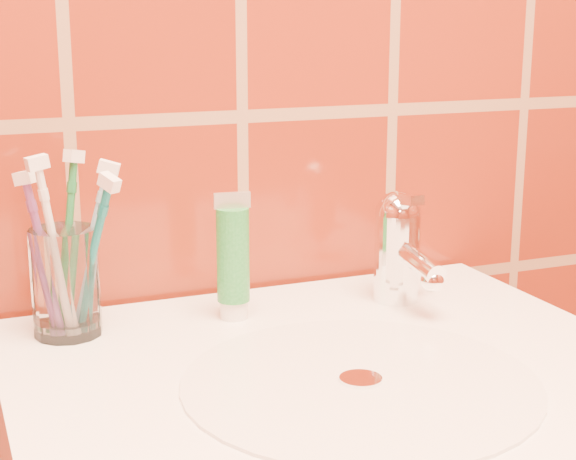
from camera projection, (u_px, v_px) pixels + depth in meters
name	position (u px, v px, depth m)	size (l,w,h in m)	color
glass_tumbler	(66.00, 282.00, 0.83)	(0.06, 0.06, 0.10)	white
toothpaste_tube	(233.00, 260.00, 0.88)	(0.04, 0.03, 0.13)	white
faucet	(399.00, 244.00, 0.93)	(0.05, 0.11, 0.12)	white
toothbrush_0	(89.00, 248.00, 0.84)	(0.07, 0.04, 0.17)	#77AFD4
toothbrush_1	(68.00, 242.00, 0.84)	(0.05, 0.04, 0.18)	#1D6C34
toothbrush_2	(44.00, 256.00, 0.82)	(0.05, 0.05, 0.17)	#77408A
toothbrush_3	(55.00, 249.00, 0.81)	(0.05, 0.03, 0.18)	silver
toothbrush_4	(92.00, 257.00, 0.82)	(0.05, 0.07, 0.17)	#0D6B70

